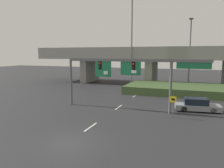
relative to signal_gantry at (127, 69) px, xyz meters
name	(u,v)px	position (x,y,z in m)	size (l,w,h in m)	color
ground_plane	(70,141)	(-1.24, -10.06, -4.65)	(160.00, 160.00, 0.00)	#262628
lane_markings	(128,101)	(-1.24, 4.49, -4.65)	(0.14, 24.81, 0.01)	silver
signal_gantry	(127,69)	(0.00, 0.00, 0.00)	(15.93, 0.44, 5.74)	#515456
speed_limit_sign	(173,104)	(5.13, -1.46, -3.21)	(0.60, 0.11, 2.21)	#4C4C4C
highway_light_pole_near	(190,52)	(6.02, 18.25, 1.92)	(0.70, 0.36, 12.40)	#515456
highway_light_pole_far	(132,39)	(-4.16, 16.59, 4.31)	(0.70, 0.36, 17.18)	#515456
overpass_bridge	(152,58)	(-1.24, 21.34, 0.66)	(49.32, 8.60, 7.55)	gray
grass_embankment	(179,89)	(4.74, 13.37, -4.04)	(16.46, 9.38, 1.22)	#384C28
parked_sedan_near_right	(197,105)	(7.37, 2.16, -3.99)	(4.95, 2.41, 1.44)	gray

